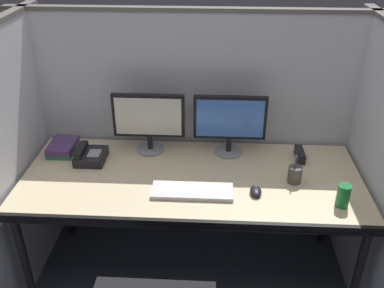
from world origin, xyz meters
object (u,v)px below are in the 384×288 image
at_px(monitor_right, 230,121).
at_px(red_stapler, 300,155).
at_px(monitor_left, 149,119).
at_px(computer_mouse, 256,191).
at_px(soda_can, 343,196).
at_px(desk_phone, 90,156).
at_px(pen_cup, 295,174).
at_px(desk, 191,185).
at_px(book_stack, 63,147).
at_px(keyboard_main, 192,191).

bearing_deg(monitor_right, red_stapler, -6.33).
relative_size(monitor_left, computer_mouse, 4.48).
bearing_deg(soda_can, desk_phone, 165.44).
xyz_separation_m(pen_cup, red_stapler, (0.07, 0.25, -0.02)).
xyz_separation_m(desk, red_stapler, (0.64, 0.24, 0.08)).
distance_m(desk_phone, book_stack, 0.22).
relative_size(book_stack, soda_can, 1.75).
relative_size(monitor_left, pen_cup, 2.57).
bearing_deg(soda_can, monitor_left, 154.47).
distance_m(pen_cup, soda_can, 0.29).
height_order(desk_phone, pen_cup, pen_cup).
relative_size(desk_phone, book_stack, 0.89).
xyz_separation_m(computer_mouse, desk_phone, (-0.96, 0.28, 0.02)).
distance_m(monitor_left, keyboard_main, 0.56).
bearing_deg(red_stapler, desk, -159.29).
bearing_deg(computer_mouse, pen_cup, 29.84).
bearing_deg(monitor_right, computer_mouse, -72.24).
bearing_deg(red_stapler, pen_cup, -105.73).
bearing_deg(book_stack, desk_phone, -26.04).
xyz_separation_m(red_stapler, book_stack, (-1.44, 0.00, 0.00)).
relative_size(pen_cup, soda_can, 1.37).
xyz_separation_m(monitor_right, pen_cup, (0.35, -0.30, -0.17)).
relative_size(monitor_right, desk_phone, 2.26).
relative_size(pen_cup, book_stack, 0.79).
relative_size(monitor_left, red_stapler, 2.87).
distance_m(desk_phone, red_stapler, 1.25).
xyz_separation_m(keyboard_main, book_stack, (-0.82, 0.39, 0.02)).
relative_size(keyboard_main, book_stack, 2.02).
height_order(desk, monitor_left, monitor_left).
height_order(desk, computer_mouse, computer_mouse).
height_order(computer_mouse, soda_can, soda_can).
bearing_deg(monitor_right, monitor_left, -179.98).
distance_m(monitor_left, desk_phone, 0.41).
distance_m(monitor_left, red_stapler, 0.93).
relative_size(monitor_left, keyboard_main, 1.00).
distance_m(desk, monitor_left, 0.48).
bearing_deg(keyboard_main, monitor_left, 123.29).
relative_size(keyboard_main, desk_phone, 2.26).
relative_size(desk, keyboard_main, 4.42).
bearing_deg(monitor_right, pen_cup, -40.06).
height_order(monitor_left, pen_cup, monitor_left).
bearing_deg(book_stack, monitor_left, 4.76).
distance_m(keyboard_main, pen_cup, 0.57).
bearing_deg(pen_cup, keyboard_main, -166.22).
bearing_deg(red_stapler, monitor_right, 173.67).
bearing_deg(pen_cup, monitor_left, 160.42).
distance_m(keyboard_main, computer_mouse, 0.33).
relative_size(monitor_right, soda_can, 3.52).
bearing_deg(monitor_left, pen_cup, -19.58).
bearing_deg(computer_mouse, book_stack, 161.80).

